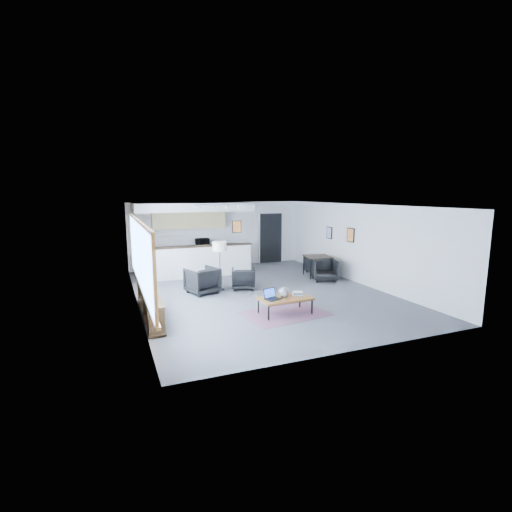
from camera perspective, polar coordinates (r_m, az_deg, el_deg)
name	(u,v)px	position (r m, az deg, el deg)	size (l,w,h in m)	color
room	(260,250)	(10.89, 0.65, 0.96)	(7.02, 9.02, 2.62)	#4B4B4E
window	(140,257)	(9.19, -17.46, -0.13)	(0.10, 5.95, 1.66)	#8CBFFF
console	(150,304)	(9.31, -16.03, -7.07)	(0.35, 3.00, 0.80)	black
kitchenette	(193,236)	(14.05, -9.71, 3.11)	(4.20, 1.96, 2.60)	white
doorway	(270,237)	(15.84, 2.24, 2.86)	(1.10, 0.12, 2.15)	black
track_light	(219,206)	(12.65, -5.68, 7.71)	(1.60, 0.07, 0.15)	silver
wall_art_lower	(351,235)	(12.90, 14.36, 3.14)	(0.03, 0.38, 0.48)	black
wall_art_upper	(329,233)	(13.97, 11.22, 3.53)	(0.03, 0.34, 0.44)	black
kilim_rug	(285,314)	(9.29, 4.48, -8.83)	(2.18, 1.64, 0.01)	#593544
coffee_table	(285,299)	(9.18, 4.51, -6.58)	(1.30, 0.73, 0.42)	brown
laptop	(271,296)	(9.01, 2.36, -6.17)	(0.43, 0.39, 0.25)	black
ceramic_pot	(284,292)	(9.14, 4.30, -5.58)	(0.26, 0.26, 0.26)	gray
book_stack	(298,293)	(9.42, 6.49, -5.73)	(0.34, 0.30, 0.09)	silver
coaster	(292,300)	(8.96, 5.58, -6.76)	(0.13, 0.13, 0.01)	#E5590C
armchair_left	(202,279)	(11.11, -8.28, -3.55)	(0.83, 0.78, 0.86)	black
armchair_right	(243,277)	(11.51, -1.97, -3.32)	(0.71, 0.66, 0.73)	black
floor_lamp	(220,248)	(11.30, -5.62, 1.22)	(0.55, 0.55, 1.49)	black
dining_table	(318,258)	(13.36, 9.46, -0.28)	(1.02, 1.02, 0.74)	black
dining_chair_near	(324,271)	(12.81, 10.46, -2.22)	(0.67, 0.63, 0.69)	black
dining_chair_far	(317,265)	(13.93, 9.36, -1.40)	(0.60, 0.56, 0.61)	black
microwave	(202,241)	(14.61, -8.27, 2.29)	(0.49, 0.27, 0.33)	black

